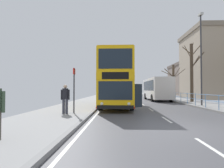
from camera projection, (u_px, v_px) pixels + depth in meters
The scene contains 11 objects.
ground at pixel (165, 129), 7.38m from camera, with size 15.80×140.00×0.20m.
double_decker_bus_main at pixel (117, 81), 17.32m from camera, with size 3.23×10.45×4.56m.
background_bus_far_lane at pixel (157, 89), 27.14m from camera, with size 2.73×9.50×3.13m.
pedestrian_railing_far_kerb at pixel (181, 96), 21.09m from camera, with size 0.05×24.09×1.09m.
pedestrian_with_backpack at pixel (65, 97), 11.33m from camera, with size 0.54×0.53×1.74m.
bus_stop_sign_near at pixel (74, 85), 11.59m from camera, with size 0.08×0.44×2.79m.
street_lamp_far_side at pixel (201, 52), 17.34m from camera, with size 0.28×0.60×8.54m.
bare_tree_far_00 at pixel (192, 71), 22.16m from camera, with size 1.86×3.45×7.42m.
bare_tree_far_01 at pixel (173, 81), 27.20m from camera, with size 2.94×2.74×5.18m.
background_building_00 at pixel (190, 79), 49.76m from camera, with size 8.36×14.03×8.39m.
background_building_01 at pixel (220, 64), 32.49m from camera, with size 11.22×10.54×11.74m.
Camera 1 is at (-2.54, -7.50, 1.62)m, focal length 30.10 mm.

